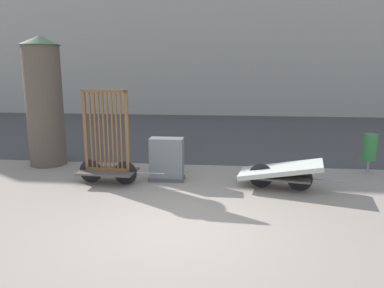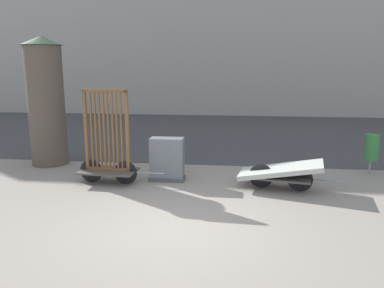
{
  "view_description": "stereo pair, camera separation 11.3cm",
  "coord_description": "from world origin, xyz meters",
  "px_view_note": "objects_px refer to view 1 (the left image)",
  "views": [
    {
      "loc": [
        0.85,
        -5.81,
        2.68
      ],
      "look_at": [
        0.0,
        2.38,
        0.99
      ],
      "focal_mm": 35.0,
      "sensor_mm": 36.0,
      "label": 1
    },
    {
      "loc": [
        0.96,
        -5.79,
        2.68
      ],
      "look_at": [
        0.0,
        2.38,
        0.99
      ],
      "focal_mm": 35.0,
      "sensor_mm": 36.0,
      "label": 2
    }
  ],
  "objects_px": {
    "utility_cabinet": "(167,161)",
    "advertising_column": "(44,101)",
    "bike_cart_with_bedframe": "(107,153)",
    "bike_cart_with_mattress": "(280,171)",
    "trash_bin": "(370,147)"
  },
  "relations": [
    {
      "from": "bike_cart_with_bedframe",
      "to": "utility_cabinet",
      "type": "height_order",
      "value": "bike_cart_with_bedframe"
    },
    {
      "from": "advertising_column",
      "to": "bike_cart_with_bedframe",
      "type": "bearing_deg",
      "value": -34.78
    },
    {
      "from": "bike_cart_with_mattress",
      "to": "utility_cabinet",
      "type": "xyz_separation_m",
      "value": [
        -2.63,
        0.41,
        0.07
      ]
    },
    {
      "from": "bike_cart_with_bedframe",
      "to": "bike_cart_with_mattress",
      "type": "relative_size",
      "value": 0.95
    },
    {
      "from": "trash_bin",
      "to": "advertising_column",
      "type": "xyz_separation_m",
      "value": [
        -8.63,
        0.0,
        1.1
      ]
    },
    {
      "from": "bike_cart_with_mattress",
      "to": "utility_cabinet",
      "type": "distance_m",
      "value": 2.67
    },
    {
      "from": "bike_cart_with_bedframe",
      "to": "trash_bin",
      "type": "distance_m",
      "value": 6.57
    },
    {
      "from": "utility_cabinet",
      "to": "advertising_column",
      "type": "xyz_separation_m",
      "value": [
        -3.57,
        1.15,
        1.3
      ]
    },
    {
      "from": "trash_bin",
      "to": "advertising_column",
      "type": "distance_m",
      "value": 8.69
    },
    {
      "from": "utility_cabinet",
      "to": "trash_bin",
      "type": "xyz_separation_m",
      "value": [
        5.06,
        1.15,
        0.21
      ]
    },
    {
      "from": "bike_cart_with_bedframe",
      "to": "advertising_column",
      "type": "relative_size",
      "value": 0.63
    },
    {
      "from": "bike_cart_with_bedframe",
      "to": "utility_cabinet",
      "type": "distance_m",
      "value": 1.41
    },
    {
      "from": "trash_bin",
      "to": "advertising_column",
      "type": "bearing_deg",
      "value": 180.0
    },
    {
      "from": "utility_cabinet",
      "to": "bike_cart_with_mattress",
      "type": "bearing_deg",
      "value": -8.91
    },
    {
      "from": "bike_cart_with_bedframe",
      "to": "bike_cart_with_mattress",
      "type": "height_order",
      "value": "bike_cart_with_bedframe"
    }
  ]
}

